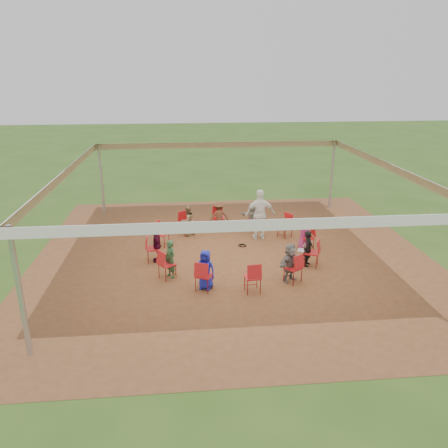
{
  "coord_description": "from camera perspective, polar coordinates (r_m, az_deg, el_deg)",
  "views": [
    {
      "loc": [
        -1.58,
        -13.38,
        5.83
      ],
      "look_at": [
        -0.26,
        0.3,
        1.02
      ],
      "focal_mm": 35.0,
      "sensor_mm": 36.0,
      "label": 1
    }
  ],
  "objects": [
    {
      "name": "tent",
      "position": [
        13.91,
        1.18,
        4.9
      ],
      "size": [
        10.33,
        10.33,
        3.0
      ],
      "color": "#B2B2B7",
      "rests_on": "ground"
    },
    {
      "name": "chair_0",
      "position": [
        13.99,
        11.39,
        -3.71
      ],
      "size": [
        0.57,
        0.56,
        0.9
      ],
      "primitive_type": null,
      "rotation": [
        0.0,
        0.0,
        1.14
      ],
      "color": "red",
      "rests_on": "ground"
    },
    {
      "name": "chair_11",
      "position": [
        12.85,
        9.02,
        -5.7
      ],
      "size": [
        0.6,
        0.6,
        0.9
      ],
      "primitive_type": null,
      "rotation": [
        0.0,
        0.0,
        0.62
      ],
      "color": "red",
      "rests_on": "ground"
    },
    {
      "name": "cable_coil",
      "position": [
        15.43,
        2.44,
        -2.83
      ],
      "size": [
        0.34,
        0.34,
        0.03
      ],
      "rotation": [
        0.0,
        0.0,
        -0.2
      ],
      "color": "black",
      "rests_on": "ground"
    },
    {
      "name": "person_seated_6",
      "position": [
        13.04,
        -7.04,
        -4.58
      ],
      "size": [
        0.47,
        0.5,
        1.16
      ],
      "primitive_type": "imported",
      "rotation": [
        0.0,
        0.0,
        -0.95
      ],
      "color": "#2B5431",
      "rests_on": "ground"
    },
    {
      "name": "standing_person",
      "position": [
        15.84,
        4.74,
        1.24
      ],
      "size": [
        1.11,
        0.6,
        1.86
      ],
      "primitive_type": "imported",
      "rotation": [
        0.0,
        0.0,
        3.18
      ],
      "color": "white",
      "rests_on": "ground"
    },
    {
      "name": "chair_3",
      "position": [
        16.86,
        3.85,
        0.65
      ],
      "size": [
        0.56,
        0.57,
        0.9
      ],
      "primitive_type": null,
      "rotation": [
        0.0,
        0.0,
        2.72
      ],
      "color": "red",
      "rests_on": "ground"
    },
    {
      "name": "laptop",
      "position": [
        13.99,
        10.27,
        -3.19
      ],
      "size": [
        0.35,
        0.38,
        0.21
      ],
      "rotation": [
        0.0,
        0.0,
        1.14
      ],
      "color": "#B7B7BC",
      "rests_on": "ground"
    },
    {
      "name": "chair_8",
      "position": [
        13.03,
        -7.45,
        -5.25
      ],
      "size": [
        0.6,
        0.6,
        0.9
      ],
      "primitive_type": null,
      "rotation": [
        0.0,
        0.0,
        -0.95
      ],
      "color": "red",
      "rests_on": "ground"
    },
    {
      "name": "person_seated_4",
      "position": [
        16.27,
        -4.77,
        0.43
      ],
      "size": [
        0.65,
        0.59,
        1.16
      ],
      "primitive_type": "imported",
      "rotation": [
        0.0,
        0.0,
        -2.52
      ],
      "color": "#957A58",
      "rests_on": "ground"
    },
    {
      "name": "chair_5",
      "position": [
        16.41,
        -5.0,
        0.09
      ],
      "size": [
        0.6,
        0.6,
        0.9
      ],
      "primitive_type": null,
      "rotation": [
        0.0,
        0.0,
        -2.52
      ],
      "color": "red",
      "rests_on": "ground"
    },
    {
      "name": "chair_7",
      "position": [
        14.22,
        -9.23,
        -3.19
      ],
      "size": [
        0.48,
        0.46,
        0.9
      ],
      "primitive_type": null,
      "rotation": [
        0.0,
        0.0,
        -1.47
      ],
      "color": "red",
      "rests_on": "ground"
    },
    {
      "name": "dirt_patch",
      "position": [
        14.68,
        1.12,
        -4.08
      ],
      "size": [
        13.0,
        13.0,
        0.0
      ],
      "primitive_type": "plane",
      "color": "brown",
      "rests_on": "ground"
    },
    {
      "name": "ground",
      "position": [
        14.68,
        1.12,
        -4.1
      ],
      "size": [
        80.0,
        80.0,
        0.0
      ],
      "primitive_type": "plane",
      "color": "#305219",
      "rests_on": "ground"
    },
    {
      "name": "chair_6",
      "position": [
        15.45,
        -8.14,
        -1.28
      ],
      "size": [
        0.57,
        0.56,
        0.9
      ],
      "primitive_type": null,
      "rotation": [
        0.0,
        0.0,
        -2.0
      ],
      "color": "red",
      "rests_on": "ground"
    },
    {
      "name": "chair_4",
      "position": [
        16.91,
        -0.73,
        0.75
      ],
      "size": [
        0.46,
        0.48,
        0.9
      ],
      "primitive_type": null,
      "rotation": [
        0.0,
        0.0,
        -3.04
      ],
      "color": "red",
      "rests_on": "ground"
    },
    {
      "name": "person_seated_0",
      "position": [
        13.96,
        10.94,
        -3.14
      ],
      "size": [
        0.43,
        0.5,
        1.16
      ],
      "primitive_type": "imported",
      "rotation": [
        0.0,
        0.0,
        1.14
      ],
      "color": "black",
      "rests_on": "ground"
    },
    {
      "name": "chair_2",
      "position": [
        16.27,
        7.97,
        -0.2
      ],
      "size": [
        0.6,
        0.6,
        0.9
      ],
      "primitive_type": null,
      "rotation": [
        0.0,
        0.0,
        2.19
      ],
      "color": "red",
      "rests_on": "ground"
    },
    {
      "name": "chair_10",
      "position": [
        12.18,
        3.74,
        -6.94
      ],
      "size": [
        0.46,
        0.48,
        0.9
      ],
      "primitive_type": null,
      "rotation": [
        0.0,
        0.0,
        0.1
      ],
      "color": "red",
      "rests_on": "ground"
    },
    {
      "name": "chair_9",
      "position": [
        12.25,
        -2.64,
        -6.76
      ],
      "size": [
        0.56,
        0.57,
        0.9
      ],
      "primitive_type": null,
      "rotation": [
        0.0,
        0.0,
        -0.43
      ],
      "color": "red",
      "rests_on": "ground"
    },
    {
      "name": "person_seated_3",
      "position": [
        16.76,
        -0.66,
        1.06
      ],
      "size": [
        0.78,
        0.44,
        1.16
      ],
      "primitive_type": "imported",
      "rotation": [
        0.0,
        0.0,
        -3.04
      ],
      "color": "brown",
      "rests_on": "ground"
    },
    {
      "name": "person_seated_5",
      "position": [
        14.17,
        -8.78,
        -2.66
      ],
      "size": [
        0.41,
        0.71,
        1.16
      ],
      "primitive_type": "imported",
      "rotation": [
        0.0,
        0.0,
        -1.47
      ],
      "color": "#420A21",
      "rests_on": "ground"
    },
    {
      "name": "chair_1",
      "position": [
        15.24,
        10.79,
        -1.73
      ],
      "size": [
        0.48,
        0.46,
        0.9
      ],
      "primitive_type": null,
      "rotation": [
        0.0,
        0.0,
        1.67
      ],
      "color": "red",
      "rests_on": "ground"
    },
    {
      "name": "person_seated_1",
      "position": [
        15.15,
        10.4,
        -1.29
      ],
      "size": [
        0.37,
        0.59,
        1.16
      ],
      "primitive_type": "imported",
      "rotation": [
        0.0,
        0.0,
        1.67
      ],
      "color": "#972661",
      "rests_on": "ground"
    },
    {
      "name": "person_seated_2",
      "position": [
        16.71,
        3.76,
        0.96
      ],
      "size": [
        1.14,
        0.81,
        1.16
      ],
      "primitive_type": "imported",
      "rotation": [
        0.0,
        0.0,
        2.72
      ],
      "color": "#9E9B8A",
      "rests_on": "ground"
    },
    {
      "name": "person_seated_8",
      "position": [
        12.87,
        8.64,
        -4.99
      ],
      "size": [
        1.11,
        0.95,
        1.16
      ],
      "primitive_type": "imported",
      "rotation": [
        0.0,
        0.0,
        0.62
      ],
      "color": "slate",
      "rests_on": "ground"
    },
    {
      "name": "person_seated_7",
      "position": [
        12.3,
        -2.44,
        -5.97
      ],
      "size": [
        0.65,
        0.52,
        1.16
      ],
      "primitive_type": "imported",
      "rotation": [
        0.0,
        0.0,
        -0.43
      ],
      "color": "#1E26B8",
      "rests_on": "ground"
    }
  ]
}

